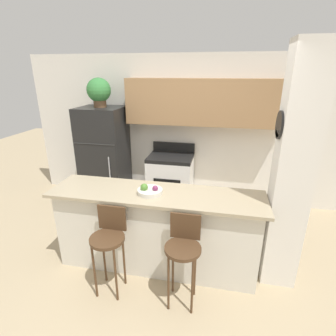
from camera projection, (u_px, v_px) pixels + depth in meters
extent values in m
plane|color=tan|center=(157.00, 264.00, 3.28)|extent=(14.00, 14.00, 0.00)
cube|color=white|center=(183.00, 131.00, 4.64)|extent=(5.60, 0.06, 2.55)
cube|color=#9E754C|center=(204.00, 102.00, 4.21)|extent=(2.57, 0.32, 0.73)
cube|color=silver|center=(173.00, 118.00, 4.42)|extent=(0.63, 0.28, 0.12)
cube|color=white|center=(292.00, 176.00, 2.65)|extent=(0.36, 0.32, 2.55)
cylinder|color=black|center=(279.00, 125.00, 2.51)|extent=(0.02, 0.27, 0.27)
cylinder|color=white|center=(279.00, 125.00, 2.51)|extent=(0.01, 0.24, 0.24)
cube|color=silver|center=(156.00, 231.00, 3.12)|extent=(2.31, 0.50, 0.95)
cube|color=tan|center=(156.00, 194.00, 2.94)|extent=(2.43, 0.62, 0.03)
cube|color=black|center=(106.00, 170.00, 4.76)|extent=(0.75, 0.69, 1.16)
cube|color=black|center=(102.00, 123.00, 4.47)|extent=(0.75, 0.69, 0.55)
cube|color=#333333|center=(94.00, 144.00, 4.24)|extent=(0.71, 0.01, 0.01)
cylinder|color=#B2B2B7|center=(110.00, 175.00, 4.37)|extent=(0.02, 0.02, 0.64)
cube|color=white|center=(171.00, 182.00, 4.64)|extent=(0.75, 0.61, 0.85)
cube|color=black|center=(171.00, 158.00, 4.48)|extent=(0.75, 0.61, 0.06)
cube|color=black|center=(174.00, 147.00, 4.70)|extent=(0.75, 0.04, 0.16)
cube|color=black|center=(167.00, 187.00, 4.34)|extent=(0.45, 0.01, 0.27)
cylinder|color=#4C331E|center=(107.00, 239.00, 2.67)|extent=(0.36, 0.36, 0.03)
cube|color=#4C331E|center=(112.00, 218.00, 2.75)|extent=(0.31, 0.02, 0.28)
cylinder|color=#4C331E|center=(95.00, 272.00, 2.70)|extent=(0.02, 0.02, 0.65)
cylinder|color=#4C331E|center=(116.00, 275.00, 2.66)|extent=(0.02, 0.02, 0.65)
cylinder|color=#4C331E|center=(104.00, 257.00, 2.92)|extent=(0.02, 0.02, 0.65)
cylinder|color=#4C331E|center=(124.00, 260.00, 2.87)|extent=(0.02, 0.02, 0.65)
cylinder|color=#4C331E|center=(183.00, 249.00, 2.52)|extent=(0.36, 0.36, 0.03)
cube|color=#4C331E|center=(185.00, 226.00, 2.60)|extent=(0.31, 0.02, 0.28)
cylinder|color=#4C331E|center=(168.00, 284.00, 2.55)|extent=(0.02, 0.02, 0.65)
cylinder|color=#4C331E|center=(192.00, 287.00, 2.51)|extent=(0.02, 0.02, 0.65)
cylinder|color=#4C331E|center=(173.00, 267.00, 2.77)|extent=(0.02, 0.02, 0.65)
cylinder|color=#4C331E|center=(195.00, 270.00, 2.72)|extent=(0.02, 0.02, 0.65)
cylinder|color=brown|center=(100.00, 103.00, 4.35)|extent=(0.21, 0.21, 0.13)
sphere|color=#387F3D|center=(99.00, 90.00, 4.28)|extent=(0.39, 0.39, 0.39)
cylinder|color=silver|center=(150.00, 191.00, 2.91)|extent=(0.28, 0.28, 0.05)
sphere|color=#7A2D56|center=(155.00, 188.00, 2.88)|extent=(0.06, 0.06, 0.06)
sphere|color=#4C7F2D|center=(144.00, 187.00, 2.89)|extent=(0.08, 0.08, 0.08)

